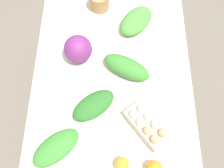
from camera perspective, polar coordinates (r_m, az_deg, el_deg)
name	(u,v)px	position (r m, az deg, el deg)	size (l,w,h in m)	color
ground_plane	(112,121)	(2.06, 0.00, -8.45)	(8.00, 8.00, 0.00)	#70665B
dining_table	(112,92)	(1.46, 0.00, -1.83)	(1.34, 0.88, 0.73)	silver
cabbage_purple	(78,49)	(1.40, -7.78, 7.93)	(0.16, 0.16, 0.16)	#7A2D75
egg_carton	(147,125)	(1.27, 8.03, -9.21)	(0.26, 0.24, 0.09)	beige
paper_bag	(99,1)	(1.63, -2.89, 18.33)	(0.12, 0.12, 0.11)	#A87F51
greens_bunch_dandelion	(126,67)	(1.37, 3.33, 3.84)	(0.27, 0.12, 0.09)	#3D8433
greens_bunch_beet_tops	(56,148)	(1.27, -12.69, -14.01)	(0.25, 0.13, 0.07)	#3D8433
greens_bunch_kale	(94,105)	(1.30, -4.22, -4.89)	(0.24, 0.13, 0.07)	#2D6B28
greens_bunch_scallion	(136,21)	(1.55, 5.53, 14.17)	(0.25, 0.15, 0.08)	#4C933D
orange_1	(122,164)	(1.23, 2.26, -17.86)	(0.07, 0.07, 0.07)	orange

